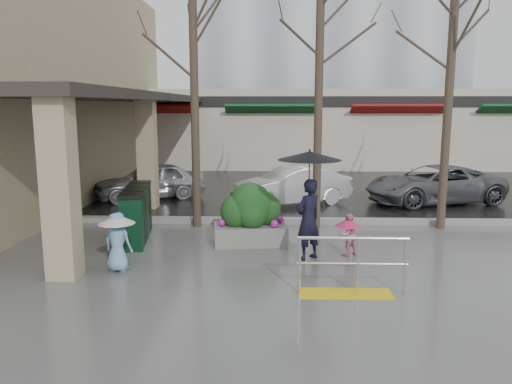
# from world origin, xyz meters

# --- Properties ---
(ground) EXTENTS (120.00, 120.00, 0.00)m
(ground) POSITION_xyz_m (0.00, 0.00, 0.00)
(ground) COLOR #51514F
(ground) RESTS_ON ground
(street_asphalt) EXTENTS (120.00, 36.00, 0.01)m
(street_asphalt) POSITION_xyz_m (0.00, 22.00, 0.01)
(street_asphalt) COLOR black
(street_asphalt) RESTS_ON ground
(curb) EXTENTS (120.00, 0.30, 0.15)m
(curb) POSITION_xyz_m (0.00, 4.00, 0.07)
(curb) COLOR gray
(curb) RESTS_ON ground
(near_building) EXTENTS (6.00, 18.00, 8.00)m
(near_building) POSITION_xyz_m (-9.00, 8.00, 4.00)
(near_building) COLOR tan
(near_building) RESTS_ON ground
(canopy_slab) EXTENTS (2.80, 18.00, 0.25)m
(canopy_slab) POSITION_xyz_m (-4.80, 8.00, 3.62)
(canopy_slab) COLOR #2D2823
(canopy_slab) RESTS_ON pillar_front
(pillar_front) EXTENTS (0.55, 0.55, 3.50)m
(pillar_front) POSITION_xyz_m (-3.90, -0.50, 1.75)
(pillar_front) COLOR tan
(pillar_front) RESTS_ON ground
(pillar_back) EXTENTS (0.55, 0.55, 3.50)m
(pillar_back) POSITION_xyz_m (-3.90, 6.00, 1.75)
(pillar_back) COLOR tan
(pillar_back) RESTS_ON ground
(storefront_row) EXTENTS (34.00, 6.74, 4.00)m
(storefront_row) POSITION_xyz_m (2.00, 17.97, 2.01)
(storefront_row) COLOR beige
(storefront_row) RESTS_ON ground
(handrail) EXTENTS (1.90, 0.50, 1.03)m
(handrail) POSITION_xyz_m (1.36, -1.20, 0.38)
(handrail) COLOR yellow
(handrail) RESTS_ON ground
(tree_west) EXTENTS (3.20, 3.20, 6.80)m
(tree_west) POSITION_xyz_m (-2.00, 3.60, 5.08)
(tree_west) COLOR #382B21
(tree_west) RESTS_ON ground
(tree_midwest) EXTENTS (3.20, 3.20, 7.00)m
(tree_midwest) POSITION_xyz_m (1.20, 3.60, 5.23)
(tree_midwest) COLOR #382B21
(tree_midwest) RESTS_ON ground
(tree_mideast) EXTENTS (3.20, 3.20, 6.50)m
(tree_mideast) POSITION_xyz_m (4.50, 3.60, 4.86)
(tree_mideast) COLOR #382B21
(tree_mideast) RESTS_ON ground
(woman) EXTENTS (1.35, 1.35, 2.34)m
(woman) POSITION_xyz_m (0.79, 0.79, 1.43)
(woman) COLOR black
(woman) RESTS_ON ground
(child_pink) EXTENTS (0.56, 0.56, 0.92)m
(child_pink) POSITION_xyz_m (1.66, 1.08, 0.54)
(child_pink) COLOR pink
(child_pink) RESTS_ON ground
(child_blue) EXTENTS (0.71, 0.71, 1.18)m
(child_blue) POSITION_xyz_m (-3.00, -0.10, 0.71)
(child_blue) COLOR #77A3D4
(child_blue) RESTS_ON ground
(planter) EXTENTS (1.77, 1.05, 1.47)m
(planter) POSITION_xyz_m (-0.47, 1.92, 0.70)
(planter) COLOR gray
(planter) RESTS_ON ground
(news_boxes) EXTENTS (0.84, 2.35, 1.28)m
(news_boxes) POSITION_xyz_m (-3.26, 2.24, 0.64)
(news_boxes) COLOR #0B321A
(news_boxes) RESTS_ON ground
(car_a) EXTENTS (3.99, 2.83, 1.26)m
(car_a) POSITION_xyz_m (-4.22, 7.53, 0.63)
(car_a) COLOR #ACABB0
(car_a) RESTS_ON ground
(car_b) EXTENTS (4.04, 2.78, 1.26)m
(car_b) POSITION_xyz_m (0.67, 6.66, 0.63)
(car_b) COLOR white
(car_b) RESTS_ON ground
(car_c) EXTENTS (4.92, 3.20, 1.26)m
(car_c) POSITION_xyz_m (5.39, 7.09, 0.63)
(car_c) COLOR slate
(car_c) RESTS_ON ground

